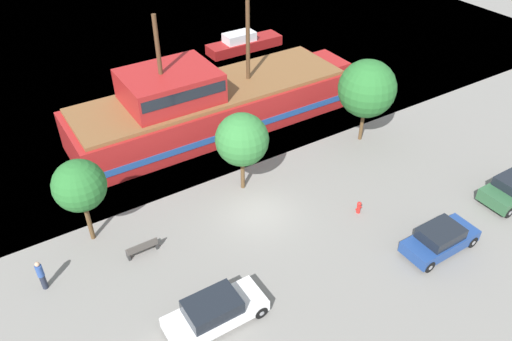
% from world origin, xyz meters
% --- Properties ---
extents(ground_plane, '(160.00, 160.00, 0.00)m').
position_xyz_m(ground_plane, '(0.00, 0.00, 0.00)').
color(ground_plane, gray).
extents(water_surface, '(80.00, 80.00, 0.00)m').
position_xyz_m(water_surface, '(0.00, 44.00, 0.00)').
color(water_surface, '#33566B').
rests_on(water_surface, ground).
extents(pirate_ship, '(21.14, 5.91, 9.75)m').
position_xyz_m(pirate_ship, '(2.06, 9.62, 1.82)').
color(pirate_ship, '#A31E1E').
rests_on(pirate_ship, water_surface).
extents(moored_boat_dockside, '(7.23, 1.96, 1.74)m').
position_xyz_m(moored_boat_dockside, '(11.14, 20.04, 0.65)').
color(moored_boat_dockside, maroon).
rests_on(moored_boat_dockside, water_surface).
extents(parked_car_curb_front, '(4.56, 1.89, 1.47)m').
position_xyz_m(parked_car_curb_front, '(-5.58, -5.30, 0.72)').
color(parked_car_curb_front, white).
rests_on(parked_car_curb_front, ground_plane).
extents(parked_car_curb_mid, '(4.14, 1.81, 1.47)m').
position_xyz_m(parked_car_curb_mid, '(6.36, -7.48, 0.72)').
color(parked_car_curb_mid, navy).
rests_on(parked_car_curb_mid, ground_plane).
extents(fire_hydrant, '(0.42, 0.25, 0.76)m').
position_xyz_m(fire_hydrant, '(4.81, -3.09, 0.41)').
color(fire_hydrant, red).
rests_on(fire_hydrant, ground_plane).
extents(bench_promenade_east, '(1.62, 0.45, 0.85)m').
position_xyz_m(bench_promenade_east, '(-6.73, 0.38, 0.43)').
color(bench_promenade_east, '#4C4742').
rests_on(bench_promenade_east, ground_plane).
extents(pedestrian_walking_near, '(0.32, 0.32, 1.73)m').
position_xyz_m(pedestrian_walking_near, '(-11.53, 0.78, 0.88)').
color(pedestrian_walking_near, '#232838').
rests_on(pedestrian_walking_near, ground_plane).
extents(tree_row_east, '(2.67, 2.67, 4.89)m').
position_xyz_m(tree_row_east, '(-8.55, 2.90, 3.54)').
color(tree_row_east, brown).
rests_on(tree_row_east, ground_plane).
extents(tree_row_mideast, '(3.07, 3.07, 4.96)m').
position_xyz_m(tree_row_mideast, '(0.46, 2.37, 3.41)').
color(tree_row_mideast, brown).
rests_on(tree_row_mideast, ground_plane).
extents(tree_row_midwest, '(3.77, 3.77, 5.74)m').
position_xyz_m(tree_row_midwest, '(10.05, 2.65, 3.85)').
color(tree_row_midwest, brown).
rests_on(tree_row_midwest, ground_plane).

